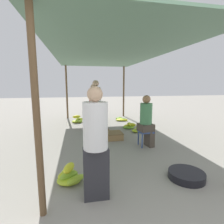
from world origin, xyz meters
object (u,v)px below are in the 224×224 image
banana_pile_left_1 (78,120)px  stool (145,134)px  vendor_foreground (96,142)px  basin_black (186,175)px  crate_mid (102,131)px  shopper_walking_mid (96,104)px  vendor_seated (147,120)px  shopper_walking_far (94,104)px  banana_pile_right_0 (139,129)px  banana_pile_right_1 (121,119)px  crate_near (114,135)px  banana_pile_left_0 (70,176)px  banana_pile_right_2 (129,126)px

banana_pile_left_1 → stool: bearing=-61.8°
vendor_foreground → basin_black: 1.71m
crate_mid → shopper_walking_mid: (-0.10, 0.68, 0.79)m
vendor_seated → shopper_walking_far: bearing=112.7°
vendor_seated → banana_pile_right_0: bearing=77.7°
vendor_foreground → banana_pile_right_0: 3.64m
vendor_foreground → banana_pile_right_1: size_ratio=2.95×
stool → crate_mid: bearing=125.7°
crate_near → shopper_walking_mid: shopper_walking_mid is taller
vendor_foreground → crate_mid: 3.24m
banana_pile_left_1 → shopper_walking_mid: shopper_walking_mid is taller
basin_black → shopper_walking_far: (-1.14, 4.21, 0.76)m
vendor_foreground → shopper_walking_far: (0.39, 4.40, 0.02)m
vendor_seated → basin_black: (0.06, -1.62, -0.61)m
banana_pile_left_0 → banana_pile_left_1: bearing=88.0°
vendor_foreground → crate_mid: (0.52, 3.11, -0.71)m
vendor_foreground → crate_mid: size_ratio=3.80×
banana_pile_right_2 → stool: bearing=-94.2°
banana_pile_left_0 → banana_pile_right_1: 4.95m
basin_black → banana_pile_left_0: size_ratio=1.13×
vendor_foreground → shopper_walking_mid: size_ratio=0.91×
banana_pile_right_0 → banana_pile_right_1: (-0.12, 1.89, -0.04)m
crate_mid → vendor_seated: bearing=-53.8°
banana_pile_left_1 → banana_pile_right_0: banana_pile_left_1 is taller
stool → banana_pile_left_0: bearing=-144.1°
stool → banana_pile_right_1: 3.20m
banana_pile_right_0 → banana_pile_right_2: bearing=108.5°
basin_black → crate_mid: size_ratio=1.46×
shopper_walking_mid → banana_pile_right_1: bearing=44.6°
banana_pile_left_0 → crate_near: size_ratio=1.06×
vendor_seated → banana_pile_right_2: vendor_seated is taller
banana_pile_right_0 → shopper_walking_mid: bearing=153.1°
crate_near → banana_pile_right_0: bearing=29.7°
basin_black → shopper_walking_far: shopper_walking_far is taller
banana_pile_left_0 → shopper_walking_far: shopper_walking_far is taller
banana_pile_right_1 → crate_mid: 2.19m
crate_near → shopper_walking_mid: bearing=106.7°
banana_pile_right_2 → basin_black: bearing=-90.9°
vendor_seated → crate_mid: bearing=126.2°
basin_black → banana_pile_right_1: bearing=88.7°
banana_pile_right_2 → vendor_seated: bearing=-93.6°
shopper_walking_mid → crate_near: bearing=-73.3°
shopper_walking_mid → banana_pile_right_0: bearing=-26.9°
shopper_walking_mid → shopper_walking_far: (-0.03, 0.61, -0.07)m
crate_mid → shopper_walking_mid: bearing=98.8°
basin_black → banana_pile_left_0: banana_pile_left_0 is taller
vendor_seated → banana_pile_left_0: (-1.86, -1.33, -0.57)m
banana_pile_left_0 → stool: bearing=35.9°
banana_pile_left_1 → shopper_walking_far: (0.62, -0.56, 0.71)m
vendor_foreground → basin_black: bearing=7.1°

